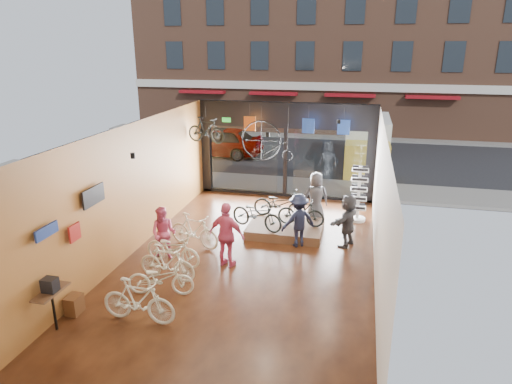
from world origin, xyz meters
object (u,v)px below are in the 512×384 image
(box_truck, at_px, (367,145))
(floor_bike_4, at_px, (173,249))
(display_bike_mid, at_px, (301,212))
(penny_farthing, at_px, (270,142))
(customer_1, at_px, (164,233))
(customer_3, at_px, (298,220))
(floor_bike_5, at_px, (194,231))
(floor_bike_3, at_px, (167,263))
(customer_5, at_px, (347,221))
(display_bike_right, at_px, (280,204))
(display_bike_left, at_px, (257,214))
(street_car, at_px, (218,141))
(display_platform, at_px, (285,229))
(hung_bike, at_px, (206,130))
(floor_bike_2, at_px, (161,278))
(customer_2, at_px, (227,235))
(floor_bike_1, at_px, (138,301))
(sunglasses_rack, at_px, (359,194))
(customer_4, at_px, (316,198))

(box_truck, height_order, floor_bike_4, box_truck)
(display_bike_mid, xyz_separation_m, penny_farthing, (-1.54, 2.41, 1.74))
(customer_1, relative_size, penny_farthing, 0.83)
(customer_3, bearing_deg, floor_bike_5, -18.87)
(floor_bike_3, height_order, customer_3, customer_3)
(floor_bike_5, relative_size, customer_5, 1.06)
(display_bike_right, bearing_deg, display_bike_left, 160.90)
(street_car, xyz_separation_m, display_platform, (5.44, -9.86, -0.68))
(floor_bike_5, height_order, hung_bike, hung_bike)
(street_car, relative_size, customer_3, 2.91)
(customer_5, bearing_deg, display_platform, -81.38)
(box_truck, bearing_deg, customer_5, -93.32)
(display_bike_right, distance_m, hung_bike, 4.00)
(floor_bike_4, bearing_deg, customer_1, 66.52)
(street_car, xyz_separation_m, floor_bike_2, (3.07, -14.36, -0.40))
(floor_bike_4, height_order, penny_farthing, penny_farthing)
(street_car, distance_m, customer_2, 13.22)
(floor_bike_2, height_order, display_bike_mid, display_bike_mid)
(customer_3, relative_size, penny_farthing, 0.89)
(floor_bike_1, xyz_separation_m, customer_3, (2.88, 4.83, 0.31))
(box_truck, bearing_deg, floor_bike_4, -114.08)
(customer_1, xyz_separation_m, sunglasses_rack, (5.37, 4.31, 0.21))
(floor_bike_2, height_order, customer_5, customer_5)
(box_truck, relative_size, customer_4, 3.43)
(floor_bike_5, xyz_separation_m, display_platform, (2.55, 1.66, -0.38))
(customer_4, height_order, hung_bike, hung_bike)
(floor_bike_4, xyz_separation_m, customer_1, (-0.38, 0.28, 0.31))
(customer_4, bearing_deg, display_bike_mid, 54.97)
(floor_bike_1, distance_m, customer_4, 7.57)
(floor_bike_4, bearing_deg, hung_bike, 20.09)
(floor_bike_2, bearing_deg, box_truck, -30.30)
(floor_bike_5, bearing_deg, display_bike_left, -40.81)
(display_bike_left, bearing_deg, street_car, 44.69)
(customer_2, relative_size, hung_bike, 1.18)
(customer_2, xyz_separation_m, sunglasses_rack, (3.46, 4.35, 0.06))
(floor_bike_5, relative_size, display_bike_mid, 1.14)
(floor_bike_2, bearing_deg, display_platform, -37.88)
(floor_bike_3, xyz_separation_m, display_bike_left, (1.67, 3.23, 0.30))
(street_car, xyz_separation_m, floor_bike_3, (2.92, -13.62, -0.34))
(floor_bike_4, height_order, display_platform, floor_bike_4)
(customer_1, bearing_deg, sunglasses_rack, 35.70)
(display_bike_mid, relative_size, customer_2, 0.82)
(box_truck, relative_size, penny_farthing, 3.31)
(street_car, xyz_separation_m, customer_2, (4.24, -12.52, 0.10))
(floor_bike_3, xyz_separation_m, customer_4, (3.36, 4.92, 0.42))
(floor_bike_1, height_order, penny_farthing, penny_farthing)
(floor_bike_3, distance_m, customer_3, 4.22)
(display_bike_left, xyz_separation_m, customer_2, (-0.36, -2.12, 0.14))
(display_platform, height_order, penny_farthing, penny_farthing)
(customer_2, bearing_deg, display_platform, -100.37)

